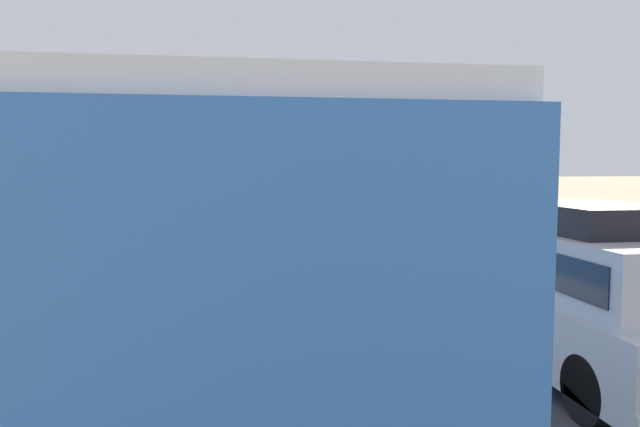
% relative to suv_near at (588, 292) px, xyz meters
% --- Properties ---
extents(ground_plane, '(240.00, 240.00, 0.00)m').
position_rel_suv_near_xyz_m(ground_plane, '(-1.94, 2.72, -1.15)').
color(ground_plane, '#CCB284').
extents(road_surface, '(8.00, 120.00, 0.02)m').
position_rel_suv_near_xyz_m(road_surface, '(-1.94, 2.72, -1.14)').
color(road_surface, '#38383D').
rests_on(road_surface, ground).
extents(road_centre_line, '(0.16, 117.60, 0.00)m').
position_rel_suv_near_xyz_m(road_centre_line, '(-1.94, 2.72, -1.13)').
color(road_centre_line, '#D8CC4C').
rests_on(road_centre_line, road_surface).
extents(suv_near, '(1.90, 4.62, 2.29)m').
position_rel_suv_near_xyz_m(suv_near, '(0.00, 0.00, 0.00)').
color(suv_near, silver).
rests_on(suv_near, road_surface).
extents(livestock_truck, '(2.53, 9.70, 3.02)m').
position_rel_suv_near_xyz_m(livestock_truck, '(-0.21, 15.80, 0.64)').
color(livestock_truck, silver).
rests_on(livestock_truck, road_surface).
extents(bus, '(2.54, 10.00, 3.21)m').
position_rel_suv_near_xyz_m(bus, '(-4.54, 0.26, 0.60)').
color(bus, '#3872C6').
rests_on(bus, road_surface).
extents(car_far, '(1.80, 4.40, 1.46)m').
position_rel_suv_near_xyz_m(car_far, '(-0.46, 36.86, -0.46)').
color(car_far, '#8C7259').
rests_on(car_far, road_surface).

